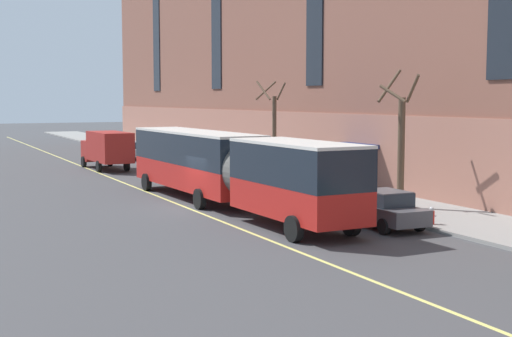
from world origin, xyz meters
The scene contains 14 objects.
ground_plane centered at (0.00, 0.00, 0.00)m, with size 260.00×260.00×0.00m, color #424244.
sidewalk centered at (9.04, 3.00, 0.07)m, with size 5.13×160.00×0.15m, color gray.
city_bus centered at (1.46, -0.73, 2.09)m, with size 3.41×20.35×3.60m.
parked_car_darkgray_0 centered at (5.19, -8.25, 0.78)m, with size 1.99×4.49×1.56m.
parked_car_navy_1 centered at (5.20, 5.16, 0.78)m, with size 2.01×4.58×1.56m.
parked_car_darkgray_2 centered at (5.20, 19.79, 0.78)m, with size 2.08×4.55×1.56m.
parked_car_darkgray_4 centered at (5.19, -1.29, 0.78)m, with size 2.00×4.48×1.56m.
parked_car_silver_6 centered at (5.23, 29.14, 0.78)m, with size 1.96×4.63×1.56m.
parked_car_silver_7 centered at (5.19, 12.80, 0.78)m, with size 2.05×4.61×1.56m.
box_truck centered at (0.91, 20.52, 1.65)m, with size 2.52×7.22×2.87m.
street_tree_mid_block centered at (8.60, -4.86, 3.28)m, with size 1.73×1.96×6.56m.
street_tree_far_uptown centered at (8.58, 8.24, 3.32)m, with size 1.68×1.97×6.30m.
fire_hydrant centered at (6.98, -9.16, 0.49)m, with size 0.42×0.24×0.72m.
lane_centerline centered at (-0.23, 3.00, 0.00)m, with size 0.16×140.00×0.01m, color #E0D66B.
Camera 1 is at (-12.15, -32.12, 5.29)m, focal length 50.00 mm.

